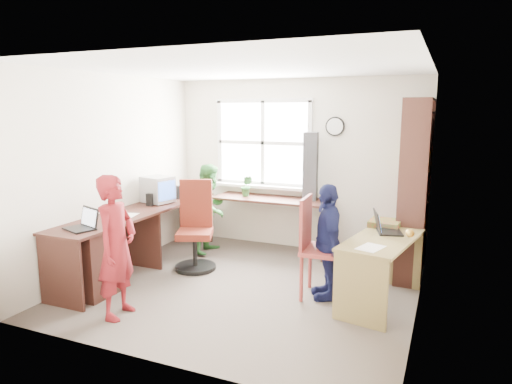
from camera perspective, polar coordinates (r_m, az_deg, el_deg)
room at (r=5.01m, az=-0.57°, el=1.59°), size 3.64×3.44×2.44m
l_desk at (r=5.52m, az=-14.90°, el=-6.04°), size 2.38×2.95×0.75m
right_desk at (r=4.84m, az=15.42°, el=-7.77°), size 0.77×1.29×0.70m
bookshelf at (r=5.72m, az=19.24°, el=-0.09°), size 0.30×1.02×2.10m
swivel_chair at (r=5.79m, az=-7.57°, el=-4.83°), size 0.67×0.67×1.10m
wooden_chair at (r=4.88m, az=7.66°, el=-6.39°), size 0.49×0.49×1.07m
crt_monitor at (r=6.17m, az=-12.17°, el=0.30°), size 0.43×0.40×0.35m
laptop_left at (r=5.08m, az=-20.75°, el=-3.77°), size 0.38×0.35×0.22m
laptop_right at (r=5.01m, az=15.74°, el=-4.26°), size 0.36×0.40×0.23m
speaker_a at (r=6.03m, az=-13.08°, el=-0.92°), size 0.09×0.09×0.16m
speaker_b at (r=6.44m, az=-9.65°, el=-0.02°), size 0.12×0.12×0.18m
cd_tower at (r=6.24m, az=6.84°, el=3.19°), size 0.20×0.18×0.93m
game_box at (r=5.28m, az=15.83°, el=-3.77°), size 0.35×0.35×0.07m
paper_a at (r=5.53m, az=-16.13°, el=-2.91°), size 0.30×0.37×0.00m
paper_b at (r=4.44m, az=14.13°, el=-6.76°), size 0.27×0.33×0.00m
potted_plant at (r=6.50m, az=-1.17°, el=0.76°), size 0.18×0.15×0.30m
person_red at (r=4.56m, az=-17.03°, el=-6.56°), size 0.39×0.54×1.38m
person_green at (r=6.37m, az=-5.67°, el=-2.05°), size 0.48×0.61×1.24m
person_navy at (r=4.86m, az=8.89°, el=-6.13°), size 0.57×0.78×1.23m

